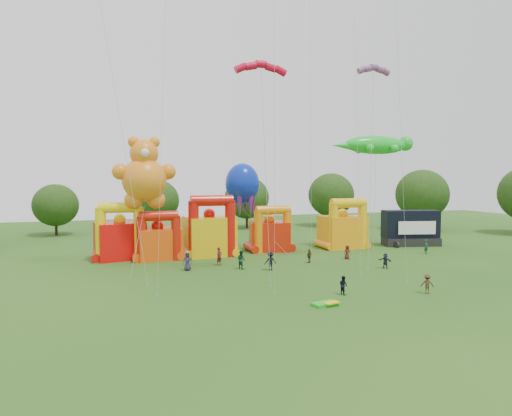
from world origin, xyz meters
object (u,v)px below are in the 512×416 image
object	(u,v)px
bouncy_castle_2	(210,233)
teddy_bear_kite	(142,199)
bouncy_castle_0	(120,237)
octopus_kite	(254,211)
spectator_4	(309,256)
spectator_0	(187,261)
stage_trailer	(411,228)
gecko_kite	(376,168)

from	to	relation	value
bouncy_castle_2	teddy_bear_kite	world-z (taller)	teddy_bear_kite
bouncy_castle_0	octopus_kite	size ratio (longest dim) A/B	0.59
teddy_bear_kite	spectator_4	world-z (taller)	teddy_bear_kite
spectator_0	spectator_4	world-z (taller)	spectator_0
bouncy_castle_0	stage_trailer	xyz separation A→B (m)	(38.86, -1.05, -0.17)
bouncy_castle_2	spectator_4	size ratio (longest dim) A/B	4.84
gecko_kite	teddy_bear_kite	bearing A→B (deg)	-176.10
bouncy_castle_0	spectator_4	size ratio (longest dim) A/B	4.38
stage_trailer	teddy_bear_kite	world-z (taller)	teddy_bear_kite
stage_trailer	spectator_0	bearing A→B (deg)	-166.56
stage_trailer	spectator_4	size ratio (longest dim) A/B	5.25
gecko_kite	spectator_4	size ratio (longest dim) A/B	9.93
teddy_bear_kite	octopus_kite	bearing A→B (deg)	20.57
bouncy_castle_0	octopus_kite	bearing A→B (deg)	6.62
gecko_kite	bouncy_castle_0	bearing A→B (deg)	177.52
teddy_bear_kite	octopus_kite	size ratio (longest dim) A/B	1.24
bouncy_castle_2	gecko_kite	size ratio (longest dim) A/B	0.49
spectator_4	octopus_kite	bearing A→B (deg)	-102.58
stage_trailer	bouncy_castle_2	bearing A→B (deg)	179.48
stage_trailer	gecko_kite	distance (m)	10.33
bouncy_castle_0	spectator_4	xyz separation A→B (m)	(20.09, -8.62, -1.78)
bouncy_castle_0	stage_trailer	bearing A→B (deg)	-1.54
gecko_kite	spectator_4	bearing A→B (deg)	-150.63
gecko_kite	octopus_kite	bearing A→B (deg)	167.99
stage_trailer	octopus_kite	xyz separation A→B (m)	(-21.92, 3.01, 2.77)
spectator_0	stage_trailer	bearing A→B (deg)	25.06
bouncy_castle_0	gecko_kite	bearing A→B (deg)	-2.48
gecko_kite	spectator_4	xyz separation A→B (m)	(-12.78, -7.19, -10.02)
octopus_kite	spectator_0	size ratio (longest dim) A/B	6.04
spectator_4	teddy_bear_kite	bearing A→B (deg)	-45.26
bouncy_castle_2	teddy_bear_kite	bearing A→B (deg)	-161.43
bouncy_castle_2	stage_trailer	xyz separation A→B (m)	(28.41, -0.26, -0.42)
stage_trailer	teddy_bear_kite	xyz separation A→B (m)	(-36.49, -2.45, 4.77)
octopus_kite	spectator_4	xyz separation A→B (m)	(3.15, -10.59, -4.39)
bouncy_castle_2	octopus_kite	xyz separation A→B (m)	(6.49, 2.75, 2.35)
teddy_bear_kite	spectator_4	xyz separation A→B (m)	(17.72, -5.12, -6.39)
spectator_0	bouncy_castle_2	bearing A→B (deg)	75.05
spectator_0	spectator_4	bearing A→B (deg)	12.34
spectator_0	bouncy_castle_0	bearing A→B (deg)	137.87
bouncy_castle_0	spectator_0	distance (m)	11.02
bouncy_castle_0	bouncy_castle_2	xyz separation A→B (m)	(10.45, -0.79, 0.25)
stage_trailer	octopus_kite	size ratio (longest dim) A/B	0.70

